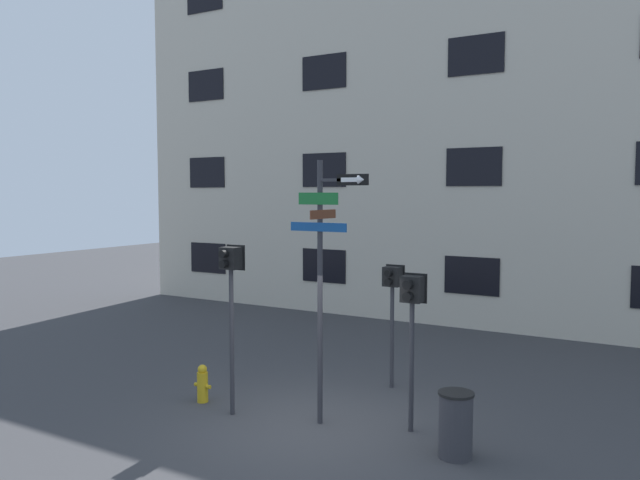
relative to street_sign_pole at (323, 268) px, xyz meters
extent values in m
plane|color=#38383A|center=(-0.02, -0.23, -2.63)|extent=(60.00, 60.00, 0.00)
cube|color=beige|center=(-0.02, 8.69, 3.47)|extent=(24.00, 0.60, 12.20)
cube|color=black|center=(-9.62, 8.37, -1.10)|extent=(1.57, 0.03, 1.06)
cube|color=black|center=(-4.82, 8.37, -1.10)|extent=(1.57, 0.03, 1.06)
cube|color=black|center=(-0.02, 8.37, -1.10)|extent=(1.57, 0.03, 1.06)
cube|color=black|center=(-9.62, 8.37, 1.95)|extent=(1.57, 0.03, 1.06)
cube|color=black|center=(-4.82, 8.37, 1.95)|extent=(1.57, 0.03, 1.06)
cube|color=black|center=(-0.02, 8.37, 1.95)|extent=(1.57, 0.03, 1.06)
cube|color=black|center=(-9.62, 8.37, 4.99)|extent=(1.57, 0.03, 1.06)
cube|color=black|center=(-4.82, 8.37, 4.99)|extent=(1.57, 0.03, 1.06)
cube|color=black|center=(-0.02, 8.37, 4.99)|extent=(1.57, 0.03, 1.06)
cylinder|color=#2D2D33|center=(-0.07, 0.01, -0.44)|extent=(0.09, 0.09, 4.38)
cube|color=#2D2D33|center=(0.23, 0.01, 1.43)|extent=(0.60, 0.05, 0.05)
cube|color=#196B2D|center=(-0.07, -0.05, 1.13)|extent=(0.74, 0.02, 0.20)
cube|color=brown|center=(-0.01, 0.01, 0.88)|extent=(0.02, 0.81, 0.15)
cube|color=#14478C|center=(-0.07, -0.05, 0.67)|extent=(1.05, 0.02, 0.15)
cube|color=black|center=(0.54, -0.01, 1.43)|extent=(0.56, 0.02, 0.18)
cube|color=white|center=(0.50, -0.02, 1.43)|extent=(0.32, 0.01, 0.07)
cone|color=white|center=(0.70, -0.02, 1.43)|extent=(0.10, 0.14, 0.14)
cylinder|color=#2D2D33|center=(-1.60, -0.40, -1.35)|extent=(0.08, 0.08, 2.55)
cube|color=black|center=(-1.60, -0.40, 0.11)|extent=(0.32, 0.26, 0.38)
cube|color=black|center=(-1.60, -0.26, 0.11)|extent=(0.38, 0.02, 0.44)
cylinder|color=black|center=(-1.60, -0.59, 0.20)|extent=(0.13, 0.12, 0.13)
cylinder|color=black|center=(-1.60, -0.59, 0.03)|extent=(0.13, 0.12, 0.13)
cylinder|color=silver|center=(-1.60, -0.53, 0.20)|extent=(0.11, 0.01, 0.11)
cylinder|color=#2D2D33|center=(1.38, 0.44, -1.57)|extent=(0.08, 0.08, 2.12)
cube|color=black|center=(1.38, 0.44, -0.30)|extent=(0.33, 0.26, 0.42)
cube|color=black|center=(1.38, 0.58, -0.30)|extent=(0.39, 0.02, 0.48)
cylinder|color=black|center=(1.38, 0.25, -0.21)|extent=(0.15, 0.12, 0.15)
cylinder|color=black|center=(1.38, 0.25, -0.40)|extent=(0.15, 0.12, 0.15)
cylinder|color=silver|center=(1.38, 0.30, -0.21)|extent=(0.12, 0.01, 0.12)
cylinder|color=#2D2D33|center=(0.19, 2.38, -1.61)|extent=(0.08, 0.08, 2.03)
cube|color=black|center=(0.19, 2.38, -0.41)|extent=(0.34, 0.26, 0.38)
cube|color=black|center=(0.19, 2.52, -0.41)|extent=(0.40, 0.02, 0.44)
cylinder|color=black|center=(0.19, 2.19, -0.32)|extent=(0.13, 0.12, 0.13)
cylinder|color=black|center=(0.19, 2.19, -0.50)|extent=(0.13, 0.12, 0.13)
cylinder|color=#EA4C14|center=(0.19, 2.24, -0.32)|extent=(0.11, 0.01, 0.11)
cylinder|color=gold|center=(-2.47, -0.17, -2.35)|extent=(0.20, 0.20, 0.56)
sphere|color=gold|center=(-2.47, -0.17, -2.01)|extent=(0.17, 0.17, 0.17)
cylinder|color=gold|center=(-2.61, -0.17, -2.32)|extent=(0.08, 0.07, 0.07)
cylinder|color=gold|center=(-2.33, -0.17, -2.32)|extent=(0.08, 0.07, 0.07)
cylinder|color=#333338|center=(2.32, -0.16, -2.16)|extent=(0.49, 0.49, 0.93)
cylinder|color=black|center=(2.32, -0.16, -1.68)|extent=(0.52, 0.52, 0.04)
camera|label=1|loc=(5.08, -8.78, 1.23)|focal=35.00mm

